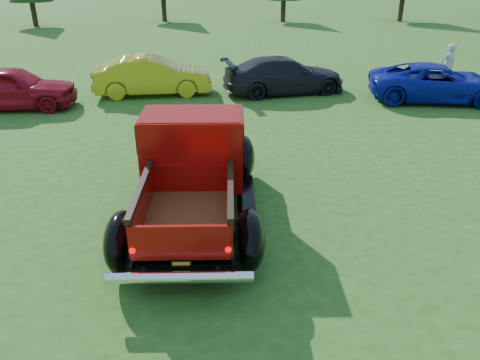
% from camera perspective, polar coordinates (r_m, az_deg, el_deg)
% --- Properties ---
extents(ground, '(120.00, 120.00, 0.00)m').
position_cam_1_polar(ground, '(8.29, -0.66, -6.64)').
color(ground, '#255418').
rests_on(ground, ground).
extents(pickup_truck, '(2.70, 5.25, 1.90)m').
position_cam_1_polar(pickup_truck, '(8.80, -5.65, 1.89)').
color(pickup_truck, black).
rests_on(pickup_truck, ground).
extents(show_car_red, '(3.98, 1.63, 1.35)m').
position_cam_1_polar(show_car_red, '(16.82, -26.12, 10.10)').
color(show_car_red, maroon).
rests_on(show_car_red, ground).
extents(show_car_yellow, '(4.12, 1.62, 1.34)m').
position_cam_1_polar(show_car_yellow, '(17.06, -10.61, 12.39)').
color(show_car_yellow, gold).
rests_on(show_car_yellow, ground).
extents(show_car_grey, '(4.57, 2.44, 1.26)m').
position_cam_1_polar(show_car_grey, '(17.12, 5.40, 12.61)').
color(show_car_grey, black).
rests_on(show_car_grey, ground).
extents(show_car_blue, '(4.71, 2.81, 1.23)m').
position_cam_1_polar(show_car_blue, '(17.34, 22.88, 10.87)').
color(show_car_blue, '#0D1799').
rests_on(show_car_blue, ground).
extents(spectator, '(0.71, 0.58, 1.69)m').
position_cam_1_polar(spectator, '(18.80, 23.96, 12.43)').
color(spectator, beige).
rests_on(spectator, ground).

